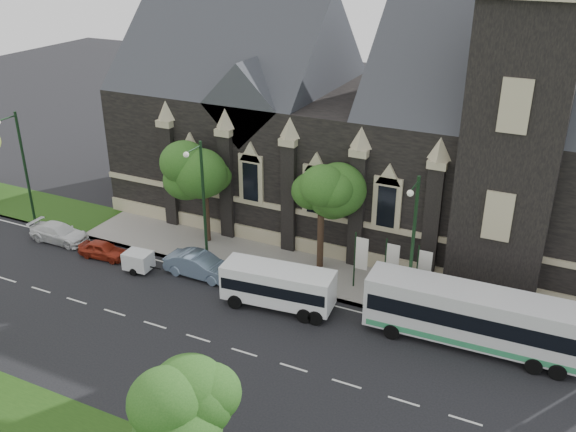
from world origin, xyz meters
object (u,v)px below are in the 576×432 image
Objects in this scene: street_lamp_mid at (202,199)px; car_far_white at (59,233)px; street_lamp_near at (412,242)px; street_lamp_far at (22,163)px; banner_flag_right at (422,270)px; car_far_red at (103,250)px; banner_flag_left at (359,256)px; banner_flag_center at (390,263)px; tour_coach at (472,316)px; tree_park_east at (192,412)px; box_trailer at (138,261)px; sedan at (200,265)px; tree_walk_right at (326,188)px; shuttle_bus at (278,285)px; tree_walk_left at (208,169)px.

street_lamp_mid is 12.78m from car_far_white.
street_lamp_far is (-30.00, 0.00, 0.00)m from street_lamp_near.
banner_flag_right is 1.12× the size of car_far_red.
banner_flag_left is at bearing 10.50° from street_lamp_mid.
tour_coach is (5.62, -2.88, -0.53)m from banner_flag_center.
banner_flag_center is at bearing 83.43° from tree_park_east.
banner_flag_left is 1.00× the size of banner_flag_center.
street_lamp_near reaches higher than tree_park_east.
box_trailer is 4.28m from sedan.
street_lamp_near is at bearing -27.18° from banner_flag_left.
banner_flag_right reaches higher than box_trailer.
shuttle_bus is (-0.58, -5.77, -4.29)m from tree_walk_right.
street_lamp_near reaches higher than tree_walk_left.
banner_flag_right is at bearing 7.60° from street_lamp_mid.
tour_coach is (19.71, -4.58, -3.88)m from tree_walk_left.
box_trailer is at bearing -101.89° from car_far_red.
tree_walk_left is 16.22m from street_lamp_near.
tree_walk_right is 8.05m from banner_flag_right.
banner_flag_left is (12.08, -1.70, -3.35)m from tree_walk_left.
tree_walk_left is at bearing 120.87° from tree_park_east.
box_trailer is at bearing -172.57° from street_lamp_near.
tree_park_east is 0.70× the size of street_lamp_near.
street_lamp_far is (-16.00, 0.00, 0.00)m from street_lamp_mid.
tree_walk_left is 1.91× the size of banner_flag_left.
shuttle_bus is at bearing -95.61° from car_far_red.
sedan is (-17.66, -0.12, -1.05)m from tour_coach.
street_lamp_mid is at bearing -63.53° from tree_walk_left.
street_lamp_mid is at bearing -169.50° from banner_flag_left.
sedan is at bearing -66.43° from tree_walk_left.
banner_flag_right is at bearing 21.97° from shuttle_bus.
street_lamp_mid is 14.67m from banner_flag_right.
shuttle_bus is 13.97m from car_far_red.
banner_flag_right is at bearing -85.34° from car_far_white.
tree_park_east is 27.06m from car_far_white.
tour_coach is (17.91, -0.97, -3.26)m from street_lamp_mid.
sedan is at bearing -88.50° from car_far_red.
box_trailer is at bearing -163.33° from banner_flag_left.
street_lamp_far reaches higher than banner_flag_left.
banner_flag_right reaches higher than sedan.
banner_flag_center is 1.00× the size of banner_flag_right.
street_lamp_far reaches higher than box_trailer.
street_lamp_mid is 10.81m from banner_flag_left.
car_far_white is at bearing -177.12° from street_lamp_near.
street_lamp_near is (6.79, -3.62, -0.71)m from tree_walk_right.
street_lamp_far is 3.40× the size of box_trailer.
street_lamp_far is 30.47m from banner_flag_right.
street_lamp_far is 2.25× the size of banner_flag_right.
tree_walk_right is 7.72m from street_lamp_near.
tour_coach is at bearing 0.02° from shuttle_bus.
sedan is at bearing -77.01° from street_lamp_mid.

